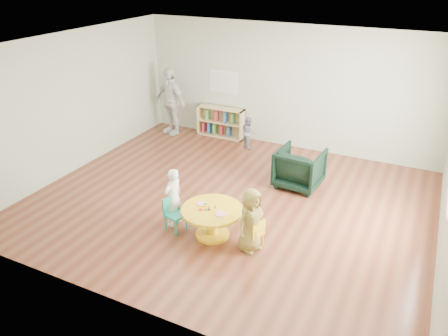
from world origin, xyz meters
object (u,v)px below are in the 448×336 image
object	(u,v)px
bookshelf	(221,122)
kid_chair_left	(174,212)
activity_table	(212,217)
child_right	(251,220)
adult_caretaker	(171,101)
armchair	(299,168)
kid_chair_right	(255,233)
child_left	(173,197)
toddler	(248,132)

from	to	relation	value
bookshelf	kid_chair_left	bearing A→B (deg)	-73.81
activity_table	kid_chair_left	world-z (taller)	kid_chair_left
activity_table	child_right	distance (m)	0.72
bookshelf	adult_caretaker	distance (m)	1.35
kid_chair_left	child_right	bearing A→B (deg)	108.08
child_right	bookshelf	bearing A→B (deg)	54.67
kid_chair_left	armchair	size ratio (longest dim) A/B	0.67
kid_chair_right	child_left	bearing A→B (deg)	109.77
bookshelf	child_right	xyz separation A→B (m)	(2.52, -4.05, 0.15)
child_right	adult_caretaker	world-z (taller)	adult_caretaker
activity_table	bookshelf	distance (m)	4.38
armchair	toddler	xyz separation A→B (m)	(-1.66, 1.36, -0.01)
activity_table	bookshelf	xyz separation A→B (m)	(-1.83, 3.98, 0.03)
toddler	activity_table	bearing A→B (deg)	139.12
activity_table	bookshelf	bearing A→B (deg)	114.76
kid_chair_right	armchair	distance (m)	2.26
armchair	adult_caretaker	xyz separation A→B (m)	(-3.77, 1.37, 0.45)
activity_table	child_left	xyz separation A→B (m)	(-0.73, 0.02, 0.17)
activity_table	toddler	bearing A→B (deg)	104.48
armchair	child_left	world-z (taller)	child_left
bookshelf	adult_caretaker	size ratio (longest dim) A/B	0.72
armchair	toddler	size ratio (longest dim) A/B	1.13
kid_chair_left	adult_caretaker	xyz separation A→B (m)	(-2.39, 3.71, 0.53)
child_right	kid_chair_left	bearing A→B (deg)	113.92
kid_chair_left	toddler	world-z (taller)	toddler
child_right	adult_caretaker	distance (m)	5.26
child_right	adult_caretaker	size ratio (longest dim) A/B	0.62
kid_chair_left	kid_chair_right	world-z (taller)	kid_chair_left
child_right	armchair	bearing A→B (deg)	21.69
child_right	toddler	size ratio (longest dim) A/B	1.38
kid_chair_right	bookshelf	bearing A→B (deg)	53.49
bookshelf	adult_caretaker	bearing A→B (deg)	-163.39
activity_table	armchair	bearing A→B (deg)	71.98
activity_table	adult_caretaker	bearing A→B (deg)	130.09
activity_table	toddler	world-z (taller)	toddler
bookshelf	kid_chair_right	bearing A→B (deg)	-57.22
kid_chair_left	kid_chair_right	bearing A→B (deg)	110.61
kid_chair_right	adult_caretaker	distance (m)	5.26
adult_caretaker	kid_chair_left	bearing A→B (deg)	-39.36
child_right	toddler	bearing A→B (deg)	46.51
kid_chair_left	child_left	bearing A→B (deg)	-128.86
kid_chair_right	bookshelf	size ratio (longest dim) A/B	0.42
activity_table	toddler	distance (m)	3.73
kid_chair_left	child_right	xyz separation A→B (m)	(1.34, 0.03, 0.21)
activity_table	bookshelf	world-z (taller)	bookshelf
toddler	adult_caretaker	distance (m)	2.16
armchair	child_right	size ratio (longest dim) A/B	0.82
activity_table	kid_chair_left	bearing A→B (deg)	-171.51
armchair	child_right	bearing A→B (deg)	93.37
armchair	child_right	xyz separation A→B (m)	(-0.04, -2.32, 0.13)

